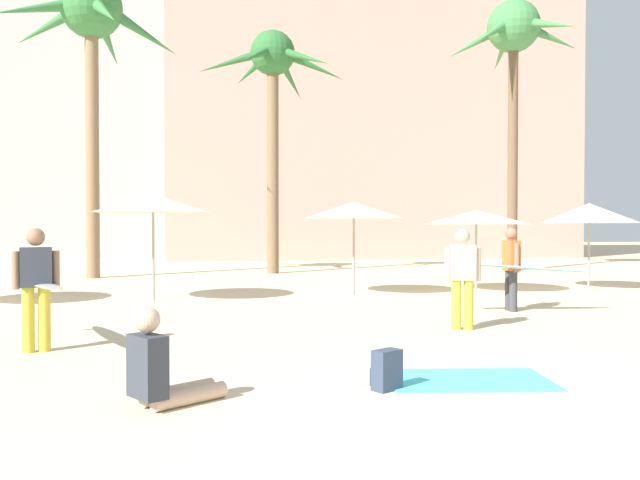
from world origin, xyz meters
TOP-DOWN VIEW (x-y plane):
  - ground at (0.00, 0.00)m, footprint 120.00×120.00m
  - hotel_pink at (6.72, 32.04)m, footprint 22.47×9.51m
  - hotel_tower_gray at (-4.95, 36.72)m, footprint 18.45×8.71m
  - palm_tree_far_left at (8.89, 18.38)m, footprint 5.05×5.23m
  - palm_tree_left at (-6.51, 17.97)m, footprint 5.76×5.80m
  - palm_tree_center at (-0.34, 18.88)m, footprint 5.51×5.10m
  - cafe_umbrella_0 at (-4.15, 10.73)m, footprint 2.70×2.70m
  - cafe_umbrella_1 at (0.67, 11.06)m, footprint 2.47×2.47m
  - cafe_umbrella_2 at (7.28, 11.17)m, footprint 2.55×2.55m
  - cafe_umbrella_3 at (3.95, 11.06)m, footprint 2.74×2.74m
  - beach_towel at (-0.32, 2.18)m, footprint 1.93×1.36m
  - backpack at (-1.33, 1.97)m, footprint 0.35×0.33m
  - person_near_right at (-3.59, 1.77)m, footprint 0.95×0.80m
  - person_far_left at (3.01, 7.34)m, footprint 3.04×0.93m
  - person_near_left at (-5.37, 4.96)m, footprint 1.26×2.73m
  - person_far_right at (1.07, 5.46)m, footprint 0.61×0.30m

SIDE VIEW (x-z plane):
  - ground at x=0.00m, z-range 0.00..0.00m
  - beach_towel at x=-0.32m, z-range 0.00..0.01m
  - backpack at x=-1.33m, z-range -0.01..0.41m
  - person_near_right at x=-3.59m, z-range -0.14..0.82m
  - person_far_right at x=1.07m, z-range 0.08..1.74m
  - person_far_left at x=3.01m, z-range 0.07..1.75m
  - person_near_left at x=-5.37m, z-range 0.07..1.75m
  - cafe_umbrella_3 at x=3.95m, z-range 0.88..3.01m
  - cafe_umbrella_2 at x=7.28m, z-range 0.90..3.24m
  - cafe_umbrella_1 at x=0.67m, z-range 0.95..3.27m
  - cafe_umbrella_0 at x=-4.15m, z-range 1.01..3.46m
  - palm_tree_center at x=-0.34m, z-range 2.72..11.56m
  - palm_tree_left at x=-6.51m, z-range 3.25..13.19m
  - palm_tree_far_left at x=8.89m, z-range 3.57..13.98m
  - hotel_pink at x=6.72m, z-range 0.00..19.55m
  - hotel_tower_gray at x=-4.95m, z-range 0.00..29.37m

